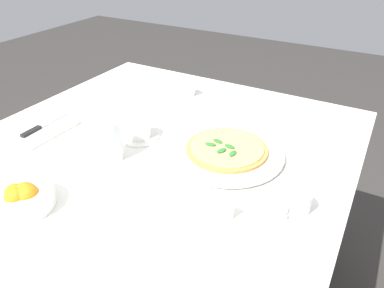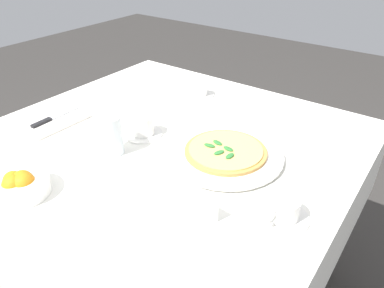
% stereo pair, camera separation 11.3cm
% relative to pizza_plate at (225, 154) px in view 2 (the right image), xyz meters
% --- Properties ---
extents(ground_plane, '(8.00, 8.00, 0.00)m').
position_rel_pizza_plate_xyz_m(ground_plane, '(-0.05, 0.22, -0.75)').
color(ground_plane, '#33302D').
extents(dining_table, '(1.19, 1.19, 0.74)m').
position_rel_pizza_plate_xyz_m(dining_table, '(-0.05, 0.22, -0.14)').
color(dining_table, white).
rests_on(dining_table, ground_plane).
extents(pizza_plate, '(0.35, 0.35, 0.02)m').
position_rel_pizza_plate_xyz_m(pizza_plate, '(0.00, 0.00, 0.00)').
color(pizza_plate, white).
rests_on(pizza_plate, dining_table).
extents(pizza, '(0.25, 0.25, 0.02)m').
position_rel_pizza_plate_xyz_m(pizza, '(-0.00, 0.00, 0.01)').
color(pizza, '#C68E47').
rests_on(pizza, pizza_plate).
extents(coffee_cup_far_left, '(0.13, 0.13, 0.07)m').
position_rel_pizza_plate_xyz_m(coffee_cup_far_left, '(-0.05, 0.30, 0.02)').
color(coffee_cup_far_left, white).
rests_on(coffee_cup_far_left, dining_table).
extents(coffee_cup_center_back, '(0.13, 0.13, 0.06)m').
position_rel_pizza_plate_xyz_m(coffee_cup_center_back, '(-0.15, -0.25, 0.02)').
color(coffee_cup_center_back, white).
rests_on(coffee_cup_center_back, dining_table).
extents(coffee_cup_right_edge, '(0.13, 0.13, 0.06)m').
position_rel_pizza_plate_xyz_m(coffee_cup_right_edge, '(0.33, 0.34, 0.02)').
color(coffee_cup_right_edge, white).
rests_on(coffee_cup_right_edge, dining_table).
extents(water_glass_far_right, '(0.07, 0.07, 0.13)m').
position_rel_pizza_plate_xyz_m(water_glass_far_right, '(-0.18, 0.30, 0.04)').
color(water_glass_far_right, white).
rests_on(water_glass_far_right, dining_table).
extents(napkin_folded, '(0.22, 0.13, 0.02)m').
position_rel_pizza_plate_xyz_m(napkin_folded, '(-0.18, 0.61, -0.00)').
color(napkin_folded, white).
rests_on(napkin_folded, dining_table).
extents(dinner_knife, '(0.20, 0.02, 0.01)m').
position_rel_pizza_plate_xyz_m(dinner_knife, '(-0.17, 0.61, 0.01)').
color(dinner_knife, silver).
rests_on(dinner_knife, napkin_folded).
extents(citrus_bowl, '(0.15, 0.15, 0.07)m').
position_rel_pizza_plate_xyz_m(citrus_bowl, '(-0.47, 0.34, 0.02)').
color(citrus_bowl, white).
rests_on(citrus_bowl, dining_table).
extents(menu_card, '(0.01, 0.09, 0.06)m').
position_rel_pizza_plate_xyz_m(menu_card, '(-0.25, -0.09, 0.02)').
color(menu_card, white).
rests_on(menu_card, dining_table).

